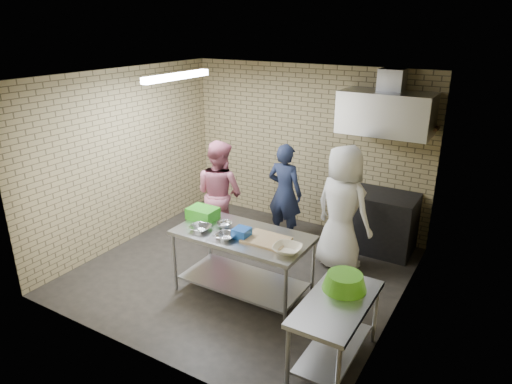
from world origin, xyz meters
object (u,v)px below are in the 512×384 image
stove (374,221)px  green_crate (203,213)px  bottle_red (393,116)px  woman_white (342,209)px  prep_table (243,264)px  green_basin (345,281)px  blue_tub (242,233)px  woman_pink (220,193)px  man_navy (285,193)px  side_counter (335,333)px  bottle_green (421,120)px

stove → green_crate: size_ratio=3.16×
stove → bottle_red: (0.05, 0.24, 1.58)m
green_crate → woman_white: size_ratio=0.21×
prep_table → green_basin: 1.58m
green_crate → woman_white: 1.92m
prep_table → blue_tub: 0.50m
green_crate → woman_pink: bearing=112.5°
prep_table → blue_tub: (0.05, -0.10, 0.49)m
bottle_red → man_navy: (-1.37, -0.68, -1.24)m
blue_tub → woman_pink: bearing=134.6°
stove → blue_tub: size_ratio=6.32×
man_navy → woman_pink: (-0.81, -0.62, 0.04)m
woman_pink → bottle_red: bearing=-141.3°
stove → side_counter: bearing=-80.7°
prep_table → bottle_green: bottle_green is taller
side_counter → woman_white: bearing=109.5°
woman_pink → woman_white: 1.91m
woman_pink → blue_tub: bearing=142.4°
man_navy → woman_white: bearing=161.9°
prep_table → bottle_red: bottle_red is taller
prep_table → side_counter: (1.49, -0.63, -0.05)m
green_basin → man_navy: (-1.75, 2.06, -0.04)m
bottle_green → woman_white: (-0.68, -1.06, -1.12)m
man_navy → woman_pink: 1.02m
green_basin → prep_table: bearing=165.6°
blue_tub → woman_white: bearing=61.5°
side_counter → stove: 2.79m
side_counter → man_navy: (-1.77, 2.31, 0.42)m
bottle_red → green_crate: bearing=-128.7°
green_crate → man_navy: (0.42, 1.56, -0.14)m
stove → bottle_red: size_ratio=6.67×
stove → woman_pink: size_ratio=0.72×
prep_table → woman_pink: bearing=135.9°
prep_table → woman_white: 1.60m
green_basin → woman_pink: woman_pink is taller
bottle_green → stove: bearing=-151.9°
bottle_red → man_navy: size_ratio=0.11×
blue_tub → prep_table: bearing=116.6°
bottle_red → prep_table: bearing=-114.9°
side_counter → woman_white: 2.11m
bottle_red → blue_tub: bearing=-113.0°
stove → woman_pink: 2.41m
prep_table → woman_pink: (-1.09, 1.06, 0.41)m
man_navy → prep_table: bearing=100.6°
side_counter → blue_tub: size_ratio=6.32×
green_crate → bottle_red: (1.79, 2.24, 1.10)m
man_navy → woman_white: size_ratio=0.88×
stove → bottle_green: (0.45, 0.24, 1.57)m
side_counter → stove: bearing=99.3°
stove → green_basin: bearing=-80.2°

